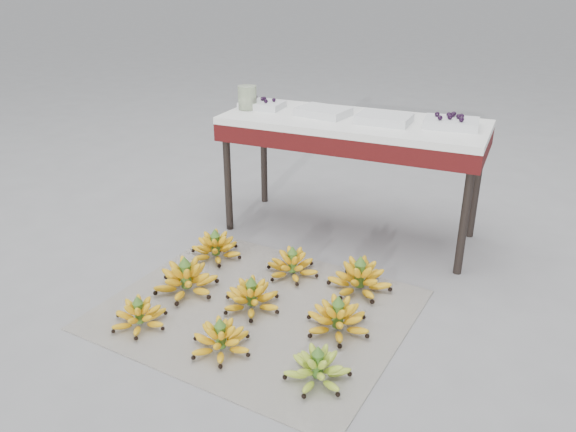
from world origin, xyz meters
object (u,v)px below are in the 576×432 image
at_px(bunch_front_left, 139,315).
at_px(tray_far_left, 262,104).
at_px(bunch_mid_left, 186,279).
at_px(bunch_front_center, 221,339).
at_px(tray_far_right, 452,122).
at_px(glass_jar, 247,98).
at_px(newspaper_mat, 258,309).
at_px(bunch_back_center, 292,265).
at_px(bunch_mid_right, 338,319).
at_px(tray_right, 384,119).
at_px(bunch_front_right, 318,368).
at_px(bunch_back_right, 360,278).
at_px(bunch_back_left, 216,248).
at_px(tray_left, 323,112).
at_px(vendor_table, 353,133).
at_px(bunch_mid_center, 252,297).

relative_size(bunch_front_left, tray_far_left, 1.31).
distance_m(bunch_front_left, bunch_mid_left, 0.31).
bearing_deg(bunch_front_center, tray_far_right, 87.27).
xyz_separation_m(tray_far_left, glass_jar, (-0.06, -0.06, 0.04)).
height_order(newspaper_mat, bunch_back_center, bunch_back_center).
height_order(bunch_mid_right, tray_right, tray_right).
distance_m(newspaper_mat, bunch_front_right, 0.52).
height_order(bunch_front_right, tray_far_left, tray_far_left).
bearing_deg(bunch_front_center, tray_right, 99.92).
distance_m(bunch_back_center, bunch_back_right, 0.34).
xyz_separation_m(newspaper_mat, glass_jar, (-0.49, 0.88, 0.71)).
bearing_deg(bunch_mid_left, tray_far_left, 109.79).
bearing_deg(glass_jar, tray_far_right, 3.38).
xyz_separation_m(bunch_front_left, tray_right, (0.67, 1.20, 0.62)).
bearing_deg(tray_far_left, bunch_back_left, -88.32).
relative_size(newspaper_mat, bunch_back_right, 3.70).
bearing_deg(tray_left, glass_jar, -175.53).
distance_m(bunch_back_center, tray_far_left, 0.97).
xyz_separation_m(newspaper_mat, bunch_mid_right, (0.37, -0.01, 0.06)).
bearing_deg(bunch_mid_left, bunch_front_left, -78.68).
xyz_separation_m(tray_left, glass_jar, (-0.43, -0.03, 0.04)).
bearing_deg(bunch_back_left, vendor_table, 63.39).
distance_m(bunch_back_left, vendor_table, 0.93).
bearing_deg(bunch_mid_center, tray_far_left, 123.91).
distance_m(bunch_mid_left, bunch_back_center, 0.51).
relative_size(newspaper_mat, bunch_back_left, 3.85).
height_order(bunch_mid_center, bunch_back_left, bunch_back_left).
xyz_separation_m(tray_far_right, glass_jar, (-1.09, -0.06, 0.04)).
relative_size(bunch_front_right, tray_left, 0.87).
relative_size(bunch_mid_center, bunch_mid_right, 0.95).
distance_m(newspaper_mat, bunch_back_right, 0.49).
bearing_deg(newspaper_mat, tray_far_left, 114.47).
distance_m(bunch_back_right, tray_right, 0.83).
bearing_deg(bunch_mid_right, tray_left, 126.45).
distance_m(bunch_front_left, bunch_back_right, 0.98).
relative_size(bunch_front_right, bunch_back_center, 0.93).
xyz_separation_m(bunch_front_left, bunch_back_center, (0.41, 0.64, 0.00)).
bearing_deg(glass_jar, bunch_mid_right, -46.01).
distance_m(newspaper_mat, tray_right, 1.15).
distance_m(bunch_front_left, tray_left, 1.41).
xyz_separation_m(newspaper_mat, vendor_table, (0.11, 0.91, 0.57)).
xyz_separation_m(bunch_mid_right, glass_jar, (-0.86, 0.89, 0.65)).
xyz_separation_m(bunch_back_left, tray_far_left, (-0.02, 0.59, 0.61)).
height_order(bunch_front_left, bunch_mid_right, bunch_mid_right).
bearing_deg(tray_far_right, bunch_mid_right, -103.80).
bearing_deg(tray_left, bunch_front_left, -105.49).
bearing_deg(vendor_table, newspaper_mat, -97.09).
height_order(bunch_mid_left, tray_far_left, tray_far_left).
xyz_separation_m(bunch_front_right, bunch_back_right, (-0.05, 0.65, 0.01)).
distance_m(vendor_table, tray_left, 0.19).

